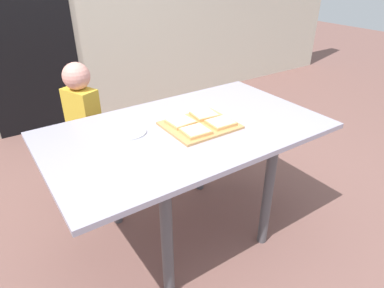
# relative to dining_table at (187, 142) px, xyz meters

# --- Properties ---
(ground_plane) EXTENTS (16.00, 16.00, 0.00)m
(ground_plane) POSITION_rel_dining_table_xyz_m (0.00, 0.00, -0.69)
(ground_plane) COLOR brown
(house_wall_back) EXTENTS (8.00, 0.20, 2.49)m
(house_wall_back) POSITION_rel_dining_table_xyz_m (0.00, 2.29, 0.56)
(house_wall_back) COLOR beige
(house_wall_back) RESTS_ON ground
(house_door) EXTENTS (0.90, 0.02, 2.00)m
(house_door) POSITION_rel_dining_table_xyz_m (-0.40, 2.19, 0.31)
(house_door) COLOR black
(house_door) RESTS_ON ground
(dining_table) EXTENTS (1.59, 0.94, 0.78)m
(dining_table) POSITION_rel_dining_table_xyz_m (0.00, 0.00, 0.00)
(dining_table) COLOR #A29DB2
(dining_table) RESTS_ON ground
(cutting_board) EXTENTS (0.39, 0.33, 0.01)m
(cutting_board) POSITION_rel_dining_table_xyz_m (0.07, -0.03, 0.10)
(cutting_board) COLOR tan
(cutting_board) RESTS_ON dining_table
(pizza_slice_far_left) EXTENTS (0.15, 0.14, 0.02)m
(pizza_slice_far_left) POSITION_rel_dining_table_xyz_m (-0.01, 0.04, 0.12)
(pizza_slice_far_left) COLOR tan
(pizza_slice_far_left) RESTS_ON cutting_board
(pizza_slice_far_right) EXTENTS (0.16, 0.15, 0.02)m
(pizza_slice_far_right) POSITION_rel_dining_table_xyz_m (0.16, 0.05, 0.12)
(pizza_slice_far_right) COLOR tan
(pizza_slice_far_right) RESTS_ON cutting_board
(pizza_slice_near_right) EXTENTS (0.15, 0.14, 0.02)m
(pizza_slice_near_right) POSITION_rel_dining_table_xyz_m (0.17, -0.09, 0.12)
(pizza_slice_near_right) COLOR tan
(pizza_slice_near_right) RESTS_ON cutting_board
(pizza_slice_near_left) EXTENTS (0.15, 0.14, 0.02)m
(pizza_slice_near_left) POSITION_rel_dining_table_xyz_m (-0.01, -0.10, 0.12)
(pizza_slice_near_left) COLOR tan
(pizza_slice_near_left) RESTS_ON cutting_board
(plate_white_left) EXTENTS (0.20, 0.20, 0.01)m
(plate_white_left) POSITION_rel_dining_table_xyz_m (-0.30, 0.13, 0.10)
(plate_white_left) COLOR silver
(plate_white_left) RESTS_ON dining_table
(child_left) EXTENTS (0.22, 0.28, 1.02)m
(child_left) POSITION_rel_dining_table_xyz_m (-0.35, 0.83, -0.09)
(child_left) COLOR #35496F
(child_left) RESTS_ON ground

